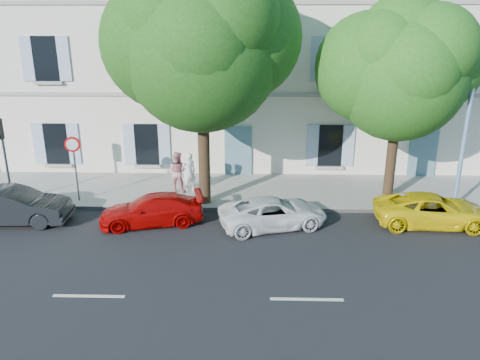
{
  "coord_description": "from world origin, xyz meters",
  "views": [
    {
      "loc": [
        -1.53,
        -15.08,
        7.17
      ],
      "look_at": [
        -1.98,
        2.0,
        1.4
      ],
      "focal_mm": 35.0,
      "sensor_mm": 36.0,
      "label": 1
    }
  ],
  "objects_px": {
    "car_yellow_supercar": "(433,210)",
    "pedestrian_a": "(189,172)",
    "pedestrian_b": "(177,172)",
    "car_red_coupe": "(151,210)",
    "tree_right": "(400,76)",
    "road_sign": "(74,155)",
    "tree_left": "(201,53)",
    "traffic_light": "(1,143)",
    "street_lamp": "(475,86)",
    "car_white_coupe": "(273,213)",
    "car_dark_sedan": "(13,206)"
  },
  "relations": [
    {
      "from": "car_red_coupe",
      "to": "pedestrian_b",
      "type": "distance_m",
      "value": 3.24
    },
    {
      "from": "tree_left",
      "to": "street_lamp",
      "type": "bearing_deg",
      "value": -2.08
    },
    {
      "from": "car_dark_sedan",
      "to": "tree_right",
      "type": "xyz_separation_m",
      "value": [
        14.62,
        2.73,
        4.51
      ]
    },
    {
      "from": "tree_left",
      "to": "pedestrian_a",
      "type": "xyz_separation_m",
      "value": [
        -0.82,
        1.27,
        -5.07
      ]
    },
    {
      "from": "tree_right",
      "to": "pedestrian_a",
      "type": "height_order",
      "value": "tree_right"
    },
    {
      "from": "car_dark_sedan",
      "to": "car_yellow_supercar",
      "type": "distance_m",
      "value": 15.59
    },
    {
      "from": "car_red_coupe",
      "to": "car_yellow_supercar",
      "type": "distance_m",
      "value": 10.42
    },
    {
      "from": "car_white_coupe",
      "to": "traffic_light",
      "type": "height_order",
      "value": "traffic_light"
    },
    {
      "from": "pedestrian_b",
      "to": "tree_right",
      "type": "bearing_deg",
      "value": -172.13
    },
    {
      "from": "street_lamp",
      "to": "pedestrian_a",
      "type": "xyz_separation_m",
      "value": [
        -10.88,
        1.64,
        -3.95
      ]
    },
    {
      "from": "car_yellow_supercar",
      "to": "tree_left",
      "type": "xyz_separation_m",
      "value": [
        -8.61,
        1.71,
        5.51
      ]
    },
    {
      "from": "road_sign",
      "to": "car_red_coupe",
      "type": "bearing_deg",
      "value": -29.44
    },
    {
      "from": "pedestrian_a",
      "to": "car_red_coupe",
      "type": "bearing_deg",
      "value": 43.67
    },
    {
      "from": "car_yellow_supercar",
      "to": "traffic_light",
      "type": "relative_size",
      "value": 1.21
    },
    {
      "from": "car_red_coupe",
      "to": "traffic_light",
      "type": "xyz_separation_m",
      "value": [
        -6.18,
        1.69,
        2.11
      ]
    },
    {
      "from": "traffic_light",
      "to": "pedestrian_b",
      "type": "bearing_deg",
      "value": 12.52
    },
    {
      "from": "car_white_coupe",
      "to": "pedestrian_a",
      "type": "relative_size",
      "value": 2.27
    },
    {
      "from": "car_red_coupe",
      "to": "pedestrian_b",
      "type": "bearing_deg",
      "value": 158.54
    },
    {
      "from": "car_dark_sedan",
      "to": "car_white_coupe",
      "type": "height_order",
      "value": "car_dark_sedan"
    },
    {
      "from": "road_sign",
      "to": "street_lamp",
      "type": "distance_m",
      "value": 15.6
    },
    {
      "from": "pedestrian_a",
      "to": "pedestrian_b",
      "type": "xyz_separation_m",
      "value": [
        -0.51,
        0.0,
        0.02
      ]
    },
    {
      "from": "tree_left",
      "to": "street_lamp",
      "type": "height_order",
      "value": "tree_left"
    },
    {
      "from": "tree_right",
      "to": "car_red_coupe",
      "type": "bearing_deg",
      "value": -164.34
    },
    {
      "from": "tree_left",
      "to": "pedestrian_b",
      "type": "xyz_separation_m",
      "value": [
        -1.33,
        1.27,
        -5.05
      ]
    },
    {
      "from": "pedestrian_a",
      "to": "pedestrian_b",
      "type": "height_order",
      "value": "pedestrian_b"
    },
    {
      "from": "tree_left",
      "to": "road_sign",
      "type": "distance_m",
      "value": 6.61
    },
    {
      "from": "tree_right",
      "to": "road_sign",
      "type": "bearing_deg",
      "value": -176.9
    },
    {
      "from": "pedestrian_b",
      "to": "tree_left",
      "type": "bearing_deg",
      "value": 147.36
    },
    {
      "from": "car_red_coupe",
      "to": "tree_left",
      "type": "distance_m",
      "value": 6.13
    },
    {
      "from": "car_dark_sedan",
      "to": "car_red_coupe",
      "type": "distance_m",
      "value": 5.16
    },
    {
      "from": "street_lamp",
      "to": "pedestrian_a",
      "type": "height_order",
      "value": "street_lamp"
    },
    {
      "from": "street_lamp",
      "to": "pedestrian_a",
      "type": "bearing_deg",
      "value": 171.44
    },
    {
      "from": "car_dark_sedan",
      "to": "street_lamp",
      "type": "bearing_deg",
      "value": -87.43
    },
    {
      "from": "car_dark_sedan",
      "to": "pedestrian_b",
      "type": "distance_m",
      "value": 6.52
    },
    {
      "from": "road_sign",
      "to": "street_lamp",
      "type": "xyz_separation_m",
      "value": [
        15.33,
        -0.42,
        2.87
      ]
    },
    {
      "from": "car_red_coupe",
      "to": "traffic_light",
      "type": "relative_size",
      "value": 1.1
    },
    {
      "from": "car_white_coupe",
      "to": "street_lamp",
      "type": "xyz_separation_m",
      "value": [
        7.35,
        1.66,
        4.43
      ]
    },
    {
      "from": "car_yellow_supercar",
      "to": "traffic_light",
      "type": "height_order",
      "value": "traffic_light"
    },
    {
      "from": "traffic_light",
      "to": "pedestrian_a",
      "type": "xyz_separation_m",
      "value": [
        7.18,
        1.48,
        -1.65
      ]
    },
    {
      "from": "car_yellow_supercar",
      "to": "pedestrian_a",
      "type": "distance_m",
      "value": 9.9
    },
    {
      "from": "car_dark_sedan",
      "to": "road_sign",
      "type": "xyz_separation_m",
      "value": [
        1.7,
        2.04,
        1.42
      ]
    },
    {
      "from": "car_white_coupe",
      "to": "car_dark_sedan",
      "type": "bearing_deg",
      "value": 73.36
    },
    {
      "from": "car_dark_sedan",
      "to": "pedestrian_a",
      "type": "height_order",
      "value": "pedestrian_a"
    },
    {
      "from": "tree_right",
      "to": "road_sign",
      "type": "height_order",
      "value": "tree_right"
    },
    {
      "from": "car_red_coupe",
      "to": "traffic_light",
      "type": "bearing_deg",
      "value": -118.08
    },
    {
      "from": "car_red_coupe",
      "to": "tree_left",
      "type": "relative_size",
      "value": 0.42
    },
    {
      "from": "traffic_light",
      "to": "pedestrian_a",
      "type": "bearing_deg",
      "value": 11.64
    },
    {
      "from": "tree_left",
      "to": "tree_right",
      "type": "xyz_separation_m",
      "value": [
        7.65,
        0.75,
        -0.9
      ]
    },
    {
      "from": "car_red_coupe",
      "to": "road_sign",
      "type": "relative_size",
      "value": 1.41
    },
    {
      "from": "car_dark_sedan",
      "to": "tree_right",
      "type": "bearing_deg",
      "value": -82.26
    }
  ]
}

